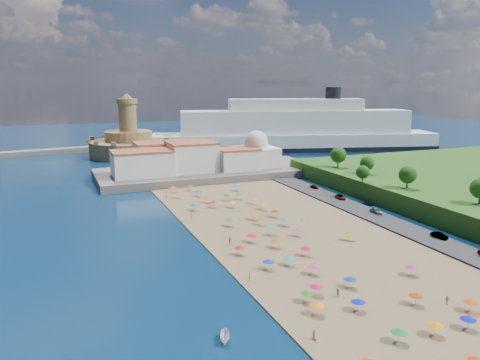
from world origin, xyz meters
name	(u,v)px	position (x,y,z in m)	size (l,w,h in m)	color
ground	(262,229)	(0.00, 0.00, 0.00)	(700.00, 700.00, 0.00)	#071938
terrace	(209,172)	(10.00, 73.00, 1.50)	(90.00, 36.00, 3.00)	#59544C
jetty	(140,163)	(-12.00, 108.00, 1.20)	(18.00, 70.00, 2.40)	#59544C
waterfront_buildings	(178,158)	(-3.05, 73.64, 7.88)	(57.00, 29.00, 11.00)	silver
domed_building	(256,152)	(30.00, 71.00, 8.97)	(16.00, 16.00, 15.00)	silver
fortress	(129,143)	(-12.00, 138.00, 6.68)	(40.00, 40.00, 32.40)	#A18550
cruise_ship	(295,132)	(78.14, 125.11, 10.34)	(160.22, 65.54, 34.92)	black
beach_parasols	(277,234)	(-1.04, -10.56, 2.15)	(31.21, 118.26, 2.20)	gray
beachgoers	(242,230)	(-6.21, -1.78, 1.10)	(29.29, 93.97, 1.89)	tan
parked_cars	(380,212)	(36.00, -2.17, 1.37)	(2.96, 75.44, 1.38)	gray
hillside_trees	(421,179)	(49.85, -2.22, 10.06)	(16.96, 107.31, 7.70)	#382314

